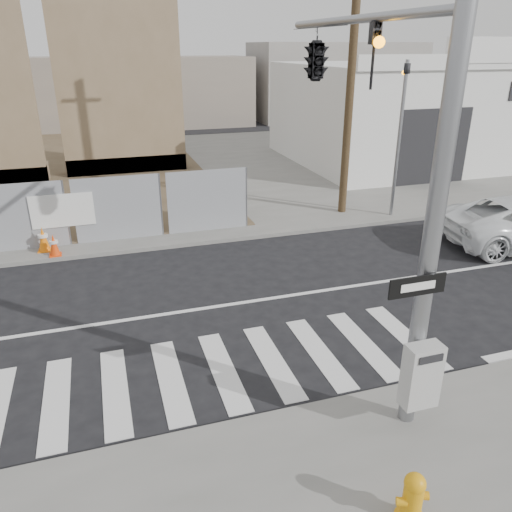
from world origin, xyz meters
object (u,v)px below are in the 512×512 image
object	(u,v)px
signal_pole	(348,104)
traffic_cone_c	(43,239)
traffic_cone_d	(54,245)
auto_shop	(410,112)
fire_hydrant	(413,498)

from	to	relation	value
signal_pole	traffic_cone_c	size ratio (longest dim) A/B	9.49
traffic_cone_c	traffic_cone_d	xyz separation A→B (m)	(0.31, -0.47, -0.04)
signal_pole	auto_shop	distance (m)	19.04
fire_hydrant	auto_shop	bearing A→B (deg)	81.24
traffic_cone_c	traffic_cone_d	size ratio (longest dim) A/B	1.14
signal_pole	traffic_cone_d	distance (m)	9.59
auto_shop	traffic_cone_d	xyz separation A→B (m)	(-17.31, -8.75, -2.10)
signal_pole	fire_hydrant	xyz separation A→B (m)	(-1.03, -4.42, -4.29)
traffic_cone_d	fire_hydrant	bearing A→B (deg)	-65.90
signal_pole	fire_hydrant	size ratio (longest dim) A/B	9.43
auto_shop	fire_hydrant	xyz separation A→B (m)	(-12.53, -19.43, -2.05)
traffic_cone_c	fire_hydrant	bearing A→B (deg)	-65.47
auto_shop	traffic_cone_d	size ratio (longest dim) A/B	18.60
signal_pole	traffic_cone_c	bearing A→B (deg)	132.28
signal_pole	auto_shop	size ratio (longest dim) A/B	0.58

